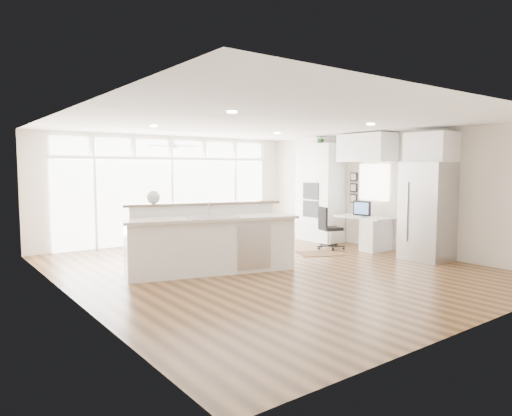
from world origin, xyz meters
TOP-DOWN VIEW (x-y plane):
  - floor at (0.00, 0.00)m, footprint 7.00×8.00m
  - ceiling at (0.00, 0.00)m, footprint 7.00×8.00m
  - wall_back at (0.00, 4.00)m, footprint 7.00×0.04m
  - wall_front at (0.00, -4.00)m, footprint 7.00×0.04m
  - wall_left at (-3.50, 0.00)m, footprint 0.04×8.00m
  - wall_right at (3.50, 0.00)m, footprint 0.04×8.00m
  - glass_wall at (0.00, 3.94)m, footprint 5.80×0.06m
  - transom_row at (0.00, 3.94)m, footprint 5.90×0.06m
  - desk_window at (3.46, 0.30)m, footprint 0.04×0.85m
  - ceiling_fan at (-0.50, 2.80)m, footprint 1.16×1.16m
  - recessed_lights at (0.00, 0.20)m, footprint 3.40×3.00m
  - oven_cabinet at (3.17, 1.80)m, footprint 0.64×1.20m
  - desk_nook at (3.13, 0.30)m, footprint 0.72×1.30m
  - upper_cabinets at (3.17, 0.30)m, footprint 0.64×1.30m
  - refrigerator at (3.11, -1.35)m, footprint 0.76×0.90m
  - fridge_cabinet at (3.17, -1.35)m, footprint 0.64×0.90m
  - framed_photos at (3.46, 0.92)m, footprint 0.06×0.22m
  - kitchen_island at (-1.00, 0.36)m, footprint 3.31×1.98m
  - rug at (1.85, 0.43)m, footprint 1.13×1.00m
  - office_chair at (2.46, 0.71)m, footprint 0.63×0.61m
  - fishbowl at (-1.80, 1.00)m, footprint 0.32×0.32m
  - monitor at (3.05, 0.30)m, footprint 0.12×0.47m
  - keyboard at (2.88, 0.30)m, footprint 0.18×0.36m
  - potted_plant at (3.17, 1.80)m, footprint 0.33×0.35m

SIDE VIEW (x-z plane):
  - floor at x=0.00m, z-range -0.02..0.00m
  - rug at x=1.85m, z-range 0.00..0.01m
  - desk_nook at x=3.13m, z-range 0.00..0.76m
  - office_chair at x=2.46m, z-range 0.00..0.98m
  - kitchen_island at x=-1.00m, z-range 0.00..1.24m
  - keyboard at x=2.88m, z-range 0.76..0.78m
  - monitor at x=3.05m, z-range 0.76..1.14m
  - refrigerator at x=3.11m, z-range 0.00..2.00m
  - glass_wall at x=0.00m, z-range 0.01..2.09m
  - oven_cabinet at x=3.17m, z-range 0.00..2.50m
  - wall_back at x=0.00m, z-range 0.00..2.70m
  - wall_front at x=0.00m, z-range 0.00..2.70m
  - wall_left at x=-3.50m, z-range 0.00..2.70m
  - wall_right at x=3.50m, z-range 0.00..2.70m
  - fishbowl at x=-1.80m, z-range 1.24..1.48m
  - framed_photos at x=3.46m, z-range 1.00..1.80m
  - desk_window at x=3.46m, z-range 1.12..1.98m
  - fridge_cabinet at x=3.17m, z-range 2.00..2.60m
  - upper_cabinets at x=3.17m, z-range 2.03..2.67m
  - transom_row at x=0.00m, z-range 2.18..2.58m
  - ceiling_fan at x=-0.50m, z-range 2.32..2.64m
  - potted_plant at x=3.17m, z-range 2.50..2.75m
  - recessed_lights at x=0.00m, z-range 2.67..2.69m
  - ceiling at x=0.00m, z-range 2.69..2.71m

